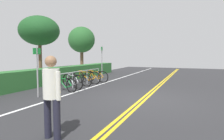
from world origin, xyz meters
The scene contains 16 objects.
ground_plane centered at (0.00, 0.00, -0.03)m, with size 37.14×13.48×0.05m, color #2B2B2D.
centre_line_yellow_inner centered at (0.00, -0.08, 0.00)m, with size 33.42×0.10×0.00m, color gold.
centre_line_yellow_outer centered at (0.00, 0.08, 0.00)m, with size 33.42×0.10×0.00m, color gold.
bike_lane_stripe_white centered at (0.00, 3.16, 0.00)m, with size 33.42×0.12×0.00m, color white.
bike_rack centered at (1.65, 3.92, 0.60)m, with size 4.32×0.05×0.82m.
bicycle_0 centered at (0.07, 3.80, 0.32)m, with size 0.48×1.66×0.69m.
bicycle_1 centered at (0.86, 3.88, 0.36)m, with size 0.67×1.62×0.76m.
bicycle_2 centered at (1.65, 4.01, 0.32)m, with size 0.46×1.67×0.70m.
bicycle_3 centered at (2.52, 4.04, 0.37)m, with size 0.46×1.83×0.78m.
bicycle_4 centered at (3.29, 3.81, 0.35)m, with size 0.46×1.72×0.75m.
pedestrian centered at (-4.18, 0.84, 0.96)m, with size 0.32×0.48×1.67m.
sign_post_near centered at (-1.39, 3.94, 1.22)m, with size 0.36×0.06×2.01m.
sign_post_far centered at (4.51, 4.02, 1.37)m, with size 0.36×0.10×2.28m.
hedge_backdrop centered at (3.15, 6.05, 0.46)m, with size 13.27×0.93×0.91m, color #2D6B30.
tree_mid centered at (2.09, 7.11, 3.15)m, with size 2.44×2.44×4.07m.
tree_far_right centered at (8.58, 8.16, 3.09)m, with size 2.51×2.51×4.33m.
Camera 1 is at (-7.12, -1.71, 1.68)m, focal length 30.66 mm.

